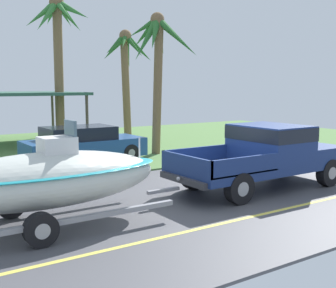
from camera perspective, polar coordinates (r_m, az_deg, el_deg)
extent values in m
cube|color=#4C4C51|center=(11.62, 5.82, -7.12)|extent=(36.00, 8.00, 0.06)
cube|color=#567F42|center=(21.11, -13.65, -0.55)|extent=(36.00, 14.00, 0.11)
cube|color=#DBCC4C|center=(10.35, 12.28, -8.93)|extent=(34.20, 0.12, 0.01)
cube|color=navy|center=(12.75, 11.95, -2.89)|extent=(5.37, 2.08, 0.22)
cube|color=navy|center=(14.14, 17.45, -0.82)|extent=(1.50, 2.08, 0.38)
cube|color=navy|center=(12.92, 13.19, 0.10)|extent=(1.61, 2.08, 1.06)
cube|color=black|center=(12.89, 13.23, 1.42)|extent=(1.63, 2.10, 0.38)
cube|color=#112047|center=(11.67, 6.63, -3.09)|extent=(2.26, 2.08, 0.04)
cube|color=navy|center=(12.40, 3.63, -1.46)|extent=(2.26, 0.08, 0.45)
cube|color=navy|center=(10.91, 10.06, -2.82)|extent=(2.26, 0.08, 0.45)
cube|color=navy|center=(10.97, 2.32, -2.65)|extent=(0.08, 2.08, 0.45)
cube|color=#333338|center=(10.99, 1.88, -4.73)|extent=(0.12, 1.87, 0.16)
sphere|color=#B2B2B7|center=(10.91, 1.37, -4.55)|extent=(0.10, 0.10, 0.10)
cylinder|color=black|center=(14.76, 14.37, -2.45)|extent=(0.80, 0.28, 0.80)
cylinder|color=#9E9EA3|center=(14.76, 14.37, -2.45)|extent=(0.36, 0.29, 0.36)
cylinder|color=black|center=(13.62, 20.21, -3.51)|extent=(0.80, 0.28, 0.80)
cylinder|color=#9E9EA3|center=(13.62, 20.21, -3.51)|extent=(0.36, 0.29, 0.36)
cylinder|color=black|center=(12.38, 3.40, -4.13)|extent=(0.80, 0.28, 0.80)
cylinder|color=#9E9EA3|center=(12.38, 3.40, -4.13)|extent=(0.36, 0.29, 0.36)
cylinder|color=black|center=(11.00, 9.31, -5.72)|extent=(0.80, 0.28, 0.80)
cylinder|color=#9E9EA3|center=(11.00, 9.31, -5.72)|extent=(0.36, 0.29, 0.36)
cube|color=gray|center=(10.72, -0.61, -6.09)|extent=(0.90, 0.10, 0.08)
cube|color=gray|center=(10.42, -17.22, -6.84)|extent=(4.87, 0.12, 0.10)
cube|color=gray|center=(8.59, -13.28, -9.80)|extent=(4.87, 0.12, 0.10)
cylinder|color=black|center=(10.37, -19.89, -7.37)|extent=(0.64, 0.22, 0.64)
cylinder|color=#9E9EA3|center=(10.37, -19.89, -7.37)|extent=(0.29, 0.23, 0.29)
cylinder|color=black|center=(8.40, -16.27, -10.72)|extent=(0.64, 0.22, 0.64)
cylinder|color=#9E9EA3|center=(8.40, -16.27, -10.72)|extent=(0.29, 0.23, 0.29)
ellipsoid|color=silver|center=(9.35, -15.58, -4.53)|extent=(4.93, 1.91, 1.14)
ellipsoid|color=teal|center=(9.31, -15.62, -3.34)|extent=(5.03, 1.95, 0.12)
cube|color=silver|center=(9.33, -14.27, -1.06)|extent=(0.70, 0.60, 0.65)
cube|color=slate|center=(9.38, -12.64, 1.96)|extent=(0.06, 0.56, 0.36)
cylinder|color=silver|center=(10.16, -3.74, -0.57)|extent=(0.04, 0.04, 0.50)
cube|color=#234C89|center=(17.12, -10.88, -0.53)|extent=(4.57, 1.88, 0.70)
cube|color=black|center=(16.96, -11.64, 1.42)|extent=(2.56, 1.73, 0.50)
cylinder|color=black|center=(18.56, -7.49, -0.46)|extent=(0.66, 0.22, 0.66)
cylinder|color=#9E9EA3|center=(18.56, -7.49, -0.46)|extent=(0.30, 0.23, 0.30)
cylinder|color=black|center=(17.07, -4.93, -1.13)|extent=(0.66, 0.22, 0.66)
cylinder|color=#9E9EA3|center=(17.07, -4.93, -1.13)|extent=(0.30, 0.23, 0.30)
cylinder|color=black|center=(17.42, -16.67, -1.25)|extent=(0.66, 0.22, 0.66)
cylinder|color=#9E9EA3|center=(17.42, -16.67, -1.25)|extent=(0.30, 0.23, 0.30)
cylinder|color=black|center=(15.82, -14.82, -2.05)|extent=(0.66, 0.22, 0.66)
cylinder|color=#9E9EA3|center=(15.82, -14.82, -2.05)|extent=(0.30, 0.23, 0.30)
cylinder|color=#4C4238|center=(25.97, -14.83, 3.66)|extent=(0.14, 0.14, 2.47)
cylinder|color=#4C4238|center=(21.43, -10.52, 2.99)|extent=(0.14, 0.14, 2.47)
cube|color=#2D5647|center=(22.69, -20.38, 6.19)|extent=(6.74, 5.38, 0.14)
cylinder|color=brown|center=(21.63, -14.07, 8.63)|extent=(0.43, 0.50, 6.77)
cone|color=#387A38|center=(22.05, -12.85, 15.88)|extent=(1.42, 0.42, 1.47)
cone|color=#387A38|center=(22.56, -13.41, 16.08)|extent=(1.40, 1.33, 1.14)
cone|color=#387A38|center=(22.53, -14.95, 16.14)|extent=(0.38, 1.56, 1.14)
cone|color=#387A38|center=(22.19, -15.54, 15.81)|extent=(1.16, 1.40, 1.46)
cone|color=#387A38|center=(21.70, -16.21, 15.98)|extent=(1.70, 0.54, 1.46)
cone|color=#387A38|center=(21.21, -15.51, 15.84)|extent=(1.67, 1.38, 1.71)
cone|color=#387A38|center=(21.22, -13.48, 16.59)|extent=(0.41, 1.66, 1.18)
cone|color=#387A38|center=(21.48, -12.40, 16.71)|extent=(1.43, 1.67, 1.14)
sphere|color=brown|center=(21.96, -14.36, 17.48)|extent=(0.69, 0.69, 0.69)
cylinder|color=brown|center=(18.22, -1.37, 7.25)|extent=(0.35, 0.66, 5.61)
cone|color=#2D6B2D|center=(18.72, 0.55, 14.29)|extent=(1.65, 0.44, 1.32)
cone|color=#2D6B2D|center=(19.17, -0.99, 13.75)|extent=(1.52, 1.66, 1.54)
cone|color=#2D6B2D|center=(19.05, -2.95, 14.23)|extent=(0.45, 1.90, 1.27)
cone|color=#2D6B2D|center=(18.57, -3.27, 14.87)|extent=(1.08, 1.24, 0.91)
cone|color=#2D6B2D|center=(17.90, -2.82, 13.51)|extent=(1.54, 0.65, 1.89)
cone|color=#2D6B2D|center=(17.78, -1.74, 14.22)|extent=(1.22, 1.26, 1.51)
cone|color=#2D6B2D|center=(17.76, 0.35, 14.52)|extent=(0.56, 1.79, 1.34)
cone|color=#2D6B2D|center=(18.18, 1.18, 13.76)|extent=(1.56, 1.52, 1.72)
sphere|color=brown|center=(18.42, -1.40, 15.99)|extent=(0.57, 0.57, 0.57)
cylinder|color=brown|center=(23.30, -5.51, 7.18)|extent=(0.40, 0.74, 5.51)
cone|color=#286028|center=(23.73, -3.89, 12.34)|extent=(1.79, 0.44, 1.54)
cone|color=#286028|center=(24.07, -5.33, 11.88)|extent=(1.36, 1.63, 1.84)
cone|color=#286028|center=(23.74, -6.85, 12.76)|extent=(1.04, 1.49, 1.20)
cone|color=#286028|center=(23.13, -6.97, 12.43)|extent=(1.52, 0.50, 1.52)
cone|color=#286028|center=(22.75, -5.78, 13.19)|extent=(1.06, 1.35, 0.96)
cone|color=#286028|center=(23.10, -4.51, 12.66)|extent=(0.83, 1.24, 1.29)
sphere|color=brown|center=(23.44, -5.60, 13.91)|extent=(0.63, 0.63, 0.63)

